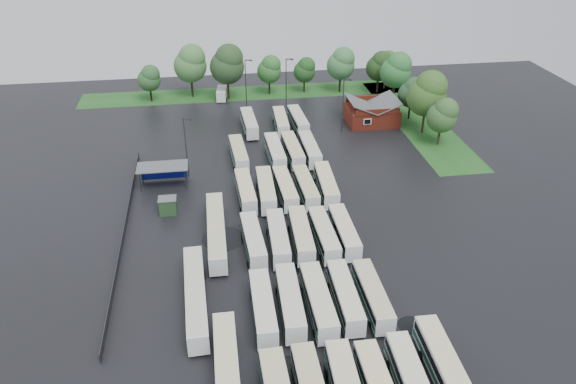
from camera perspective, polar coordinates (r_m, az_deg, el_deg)
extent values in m
plane|color=black|center=(76.68, -0.15, -6.10)|extent=(160.00, 160.00, 0.00)
cube|color=maroon|center=(117.73, 8.47, 7.74)|extent=(10.00, 8.00, 3.40)
cube|color=#4C4F51|center=(116.13, 7.37, 8.88)|extent=(5.07, 8.60, 2.19)
cube|color=#4C4F51|center=(117.54, 9.75, 8.96)|extent=(5.07, 8.60, 2.19)
cube|color=maroon|center=(113.39, 9.11, 8.02)|extent=(9.00, 0.20, 1.20)
cube|color=silver|center=(113.48, 8.07, 7.09)|extent=(1.60, 0.12, 1.20)
cylinder|color=#2D2D30|center=(93.04, -14.78, 0.94)|extent=(0.16, 0.16, 3.40)
cylinder|color=#2D2D30|center=(92.41, -10.36, 1.27)|extent=(0.16, 0.16, 3.40)
cylinder|color=#2D2D30|center=(95.87, -14.63, 1.84)|extent=(0.16, 0.16, 3.40)
cylinder|color=#2D2D30|center=(95.25, -10.34, 2.17)|extent=(0.16, 0.16, 3.40)
cube|color=#4C4F51|center=(93.27, -12.65, 2.54)|extent=(8.20, 4.20, 0.15)
cube|color=navy|center=(95.81, -12.48, 2.03)|extent=(7.60, 0.08, 2.60)
cube|color=#1E3E1E|center=(86.33, -12.10, -1.41)|extent=(2.50, 2.00, 2.50)
cube|color=#4C4F51|center=(85.69, -12.19, -0.66)|extent=(2.70, 2.20, 0.12)
cube|color=#1D5019|center=(134.62, -3.39, 10.03)|extent=(80.00, 10.00, 0.01)
cube|color=#1D5019|center=(121.53, 12.98, 7.14)|extent=(10.00, 50.00, 0.01)
cube|color=#2D2D30|center=(83.48, -16.27, -3.68)|extent=(0.10, 50.00, 1.20)
cylinder|color=black|center=(59.19, -1.40, -18.76)|extent=(2.46, 0.93, 0.93)
cylinder|color=black|center=(59.77, 1.78, -18.16)|extent=(2.40, 0.90, 0.90)
cube|color=beige|center=(55.77, 6.09, -18.74)|extent=(2.74, 11.30, 0.12)
cylinder|color=black|center=(60.16, 5.06, -17.88)|extent=(2.46, 0.92, 0.92)
cube|color=beige|center=(56.36, 9.37, -18.52)|extent=(2.27, 10.91, 0.11)
cylinder|color=black|center=(60.57, 8.14, -17.72)|extent=(2.39, 0.90, 0.90)
cube|color=silver|center=(58.69, 12.44, -18.36)|extent=(2.77, 11.36, 2.59)
cube|color=black|center=(58.31, 12.49, -18.02)|extent=(2.81, 10.91, 0.83)
cube|color=beige|center=(57.72, 12.59, -17.46)|extent=(2.66, 11.02, 0.11)
cylinder|color=black|center=(61.89, 11.15, -16.77)|extent=(2.40, 0.90, 0.90)
cube|color=silver|center=(65.32, -2.56, -11.61)|extent=(2.41, 11.12, 2.54)
cube|color=black|center=(64.99, -2.57, -11.28)|extent=(2.46, 10.67, 0.81)
cube|color=#083922|center=(65.69, -2.55, -11.98)|extent=(2.46, 10.90, 0.56)
cube|color=beige|center=(64.46, -2.59, -10.73)|extent=(2.32, 10.78, 0.11)
cylinder|color=black|center=(63.57, -2.17, -14.56)|extent=(2.36, 0.89, 0.89)
cylinder|color=black|center=(68.84, -2.87, -10.49)|extent=(2.36, 0.89, 0.89)
cube|color=silver|center=(65.93, 0.21, -11.08)|extent=(2.69, 11.40, 2.60)
cube|color=black|center=(65.60, 0.21, -10.73)|extent=(2.74, 10.95, 0.83)
cube|color=#13402A|center=(66.31, 0.20, -11.45)|extent=(2.73, 11.17, 0.57)
cube|color=beige|center=(65.07, 0.21, -10.18)|extent=(2.59, 11.06, 0.11)
cylinder|color=black|center=(64.14, 0.71, -14.04)|extent=(2.41, 0.91, 0.91)
cylinder|color=black|center=(69.52, -0.26, -9.97)|extent=(2.41, 0.91, 0.91)
cube|color=silver|center=(66.03, 3.09, -11.01)|extent=(2.49, 11.62, 2.66)
cube|color=black|center=(65.69, 3.11, -10.66)|extent=(2.55, 11.15, 0.85)
cube|color=#103D26|center=(66.41, 3.08, -11.40)|extent=(2.54, 11.39, 0.58)
cube|color=beige|center=(65.15, 3.13, -10.09)|extent=(2.39, 11.27, 0.12)
cylinder|color=black|center=(64.22, 3.73, -14.03)|extent=(2.47, 0.93, 0.93)
cylinder|color=black|center=(69.67, 2.46, -9.89)|extent=(2.47, 0.93, 0.93)
cube|color=silver|center=(67.02, 5.80, -10.51)|extent=(2.51, 11.17, 2.55)
cube|color=black|center=(66.69, 5.83, -10.17)|extent=(2.55, 10.72, 0.82)
cube|color=#113A26|center=(67.37, 5.78, -10.88)|extent=(2.55, 10.95, 0.56)
cube|color=beige|center=(66.18, 5.86, -9.63)|extent=(2.41, 10.83, 0.11)
cylinder|color=black|center=(65.28, 6.50, -13.34)|extent=(2.37, 0.89, 0.89)
cylinder|color=black|center=(70.48, 5.06, -9.48)|extent=(2.37, 0.89, 0.89)
cube|color=silver|center=(67.61, 8.57, -10.34)|extent=(2.32, 10.97, 2.51)
cube|color=black|center=(67.29, 8.60, -10.01)|extent=(2.38, 10.53, 0.80)
cube|color=#0F482A|center=(67.96, 8.53, -10.70)|extent=(2.37, 10.75, 0.55)
cube|color=#C0B88C|center=(66.79, 8.65, -9.48)|extent=(2.23, 10.64, 0.11)
cylinder|color=black|center=(65.93, 9.35, -13.09)|extent=(2.33, 0.88, 0.88)
cylinder|color=black|center=(70.98, 7.70, -9.35)|extent=(2.33, 0.88, 0.88)
cube|color=silver|center=(76.18, -3.56, -4.91)|extent=(2.77, 11.02, 2.51)
cube|color=black|center=(75.90, -3.57, -4.59)|extent=(2.81, 10.59, 0.80)
cube|color=#0F3E26|center=(76.49, -3.55, -5.25)|extent=(2.81, 10.81, 0.55)
cube|color=beige|center=(75.46, -3.59, -4.09)|extent=(2.67, 10.69, 0.11)
cylinder|color=black|center=(74.06, -3.27, -7.22)|extent=(2.32, 0.87, 0.87)
cylinder|color=black|center=(79.77, -3.77, -4.25)|extent=(2.32, 0.87, 0.87)
cube|color=silver|center=(76.43, -1.02, -4.68)|extent=(2.69, 11.30, 2.57)
cube|color=black|center=(76.14, -1.02, -4.36)|extent=(2.74, 10.85, 0.82)
cube|color=#12432D|center=(76.75, -1.02, -5.03)|extent=(2.73, 11.08, 0.57)
cube|color=beige|center=(75.69, -1.03, -3.84)|extent=(2.59, 10.96, 0.11)
cylinder|color=black|center=(74.26, -0.64, -7.04)|extent=(2.39, 0.90, 0.90)
cylinder|color=black|center=(80.11, -1.35, -4.02)|extent=(2.39, 0.90, 0.90)
cube|color=silver|center=(77.01, 1.33, -4.37)|extent=(2.76, 11.43, 2.60)
cube|color=black|center=(76.72, 1.34, -4.05)|extent=(2.81, 10.97, 0.83)
cube|color=#133D2B|center=(77.33, 1.33, -4.73)|extent=(2.80, 11.20, 0.57)
cube|color=beige|center=(76.27, 1.35, -3.53)|extent=(2.66, 11.08, 0.11)
cylinder|color=black|center=(74.83, 1.79, -6.73)|extent=(2.41, 0.91, 0.91)
cylinder|color=black|center=(80.71, 0.89, -3.72)|extent=(2.41, 0.91, 0.91)
cube|color=silver|center=(77.29, 3.65, -4.33)|extent=(2.52, 11.10, 2.54)
cube|color=black|center=(77.01, 3.67, -4.02)|extent=(2.56, 10.66, 0.81)
cube|color=#0C3A26|center=(77.60, 3.64, -4.68)|extent=(2.56, 10.88, 0.56)
cube|color=beige|center=(76.57, 3.68, -3.51)|extent=(2.42, 10.77, 0.11)
cylinder|color=black|center=(75.18, 4.17, -6.62)|extent=(2.35, 0.88, 0.88)
cylinder|color=black|center=(80.87, 3.12, -3.70)|extent=(2.35, 0.88, 0.88)
cube|color=silver|center=(78.12, 5.72, -4.03)|extent=(2.33, 11.02, 2.52)
cube|color=black|center=(77.85, 5.74, -3.72)|extent=(2.39, 10.58, 0.81)
cube|color=#0B3F26|center=(78.43, 5.70, -4.37)|extent=(2.38, 10.80, 0.56)
cube|color=beige|center=(77.41, 5.77, -3.22)|extent=(2.24, 10.69, 0.11)
cylinder|color=black|center=(76.03, 6.30, -6.27)|extent=(2.34, 0.88, 0.88)
cylinder|color=black|center=(81.66, 5.10, -3.43)|extent=(2.34, 0.88, 0.88)
cube|color=silver|center=(87.84, -4.34, 0.11)|extent=(2.72, 11.06, 2.52)
cube|color=black|center=(87.60, -4.35, 0.39)|extent=(2.75, 10.63, 0.81)
cube|color=#1A4C32|center=(88.11, -4.33, -0.21)|extent=(2.75, 10.85, 0.55)
cube|color=beige|center=(87.21, -4.37, 0.85)|extent=(2.61, 10.73, 0.11)
cylinder|color=black|center=(85.44, -4.12, -1.77)|extent=(2.33, 0.88, 0.88)
cylinder|color=black|center=(91.52, -4.49, 0.48)|extent=(2.33, 0.88, 0.88)
cube|color=silver|center=(87.85, -2.26, 0.22)|extent=(2.71, 11.46, 2.61)
cube|color=black|center=(87.59, -2.26, 0.52)|extent=(2.75, 11.01, 0.84)
cube|color=#094228|center=(88.13, -2.25, -0.10)|extent=(2.75, 11.24, 0.57)
cube|color=beige|center=(87.20, -2.27, 1.00)|extent=(2.61, 11.12, 0.11)
cylinder|color=black|center=(85.37, -1.96, -1.72)|extent=(2.42, 0.91, 0.91)
cylinder|color=black|center=(91.66, -2.50, 0.61)|extent=(2.42, 0.91, 0.91)
cube|color=silver|center=(88.26, -0.29, 0.36)|extent=(2.72, 11.16, 2.54)
cube|color=black|center=(88.01, -0.29, 0.65)|extent=(2.76, 10.72, 0.81)
cube|color=#0D4227|center=(88.53, -0.29, 0.04)|extent=(2.76, 10.95, 0.56)
cube|color=beige|center=(87.62, -0.29, 1.11)|extent=(2.62, 10.83, 0.11)
cylinder|color=black|center=(85.85, 0.06, -1.52)|extent=(2.36, 0.89, 0.89)
cylinder|color=black|center=(91.95, -0.60, 0.73)|extent=(2.36, 0.89, 0.89)
cube|color=silver|center=(88.64, 1.81, 0.48)|extent=(2.63, 11.13, 2.54)
cube|color=black|center=(88.39, 1.81, 0.77)|extent=(2.68, 10.69, 0.81)
cube|color=#0F4029|center=(88.91, 1.80, 0.16)|extent=(2.67, 10.91, 0.56)
cube|color=#C0BC83|center=(88.01, 1.82, 1.23)|extent=(2.53, 10.79, 0.11)
cylinder|color=black|center=(86.25, 2.20, -1.38)|extent=(2.35, 0.88, 0.88)
cylinder|color=black|center=(92.30, 1.41, 0.84)|extent=(2.35, 0.88, 0.88)
cube|color=silver|center=(89.44, 3.90, 0.75)|extent=(2.95, 11.64, 2.64)
cube|color=black|center=(89.19, 3.91, 1.05)|extent=(2.99, 11.18, 0.85)
cube|color=#0D4B2E|center=(89.72, 3.89, 0.43)|extent=(2.99, 11.41, 0.58)
cube|color=beige|center=(88.79, 3.93, 1.53)|extent=(2.84, 11.29, 0.12)
cylinder|color=black|center=(86.96, 4.37, -1.16)|extent=(2.45, 0.92, 0.92)
cylinder|color=black|center=(93.24, 3.40, 1.12)|extent=(2.45, 0.92, 0.92)
cube|color=silver|center=(100.02, -5.04, 3.92)|extent=(2.88, 11.23, 2.55)
cube|color=black|center=(99.81, -5.05, 4.19)|extent=(2.91, 10.79, 0.82)
cube|color=#11462C|center=(100.26, -5.02, 3.63)|extent=(2.91, 11.01, 0.56)
cube|color=#BFB886|center=(99.46, -5.07, 4.61)|extent=(2.77, 10.90, 0.11)
cylinder|color=black|center=(97.39, -4.85, 2.35)|extent=(2.37, 0.89, 0.89)
cylinder|color=black|center=(103.79, -5.15, 4.12)|extent=(2.37, 0.89, 0.89)
cube|color=silver|center=(100.20, -1.32, 4.11)|extent=(2.64, 11.48, 2.62)
cube|color=black|center=(99.98, -1.33, 4.38)|extent=(2.69, 11.03, 0.84)
cube|color=#16432D|center=(100.45, -1.32, 3.81)|extent=(2.69, 11.26, 0.58)
cube|color=beige|center=(99.63, -1.33, 4.82)|extent=(2.54, 11.14, 0.11)
cylinder|color=black|center=(97.52, -1.04, 2.51)|extent=(2.43, 0.91, 0.91)
cylinder|color=black|center=(104.05, -1.58, 4.31)|extent=(2.43, 0.91, 0.91)
cube|color=silver|center=(100.66, 0.47, 4.25)|extent=(2.75, 11.53, 2.63)
cube|color=black|center=(100.44, 0.47, 4.52)|extent=(2.79, 11.08, 0.84)
cube|color=#154B34|center=(100.91, 0.47, 3.95)|extent=(2.79, 11.31, 0.58)
cube|color=#C6C086|center=(100.09, 0.47, 4.95)|extent=(2.64, 11.19, 0.11)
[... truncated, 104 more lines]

